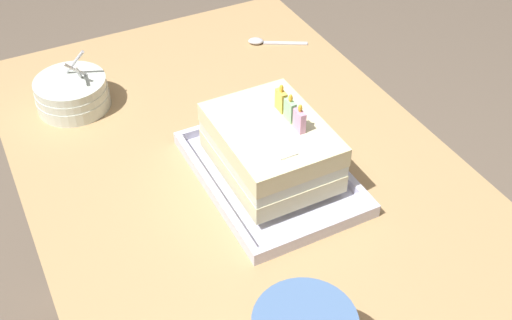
% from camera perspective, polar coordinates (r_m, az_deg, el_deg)
% --- Properties ---
extents(dining_table, '(1.10, 0.72, 0.76)m').
position_cam_1_polar(dining_table, '(1.18, -1.19, -5.09)').
color(dining_table, tan).
rests_on(dining_table, ground_plane).
extents(foil_tray, '(0.32, 0.22, 0.02)m').
position_cam_1_polar(foil_tray, '(1.08, 1.30, -1.30)').
color(foil_tray, silver).
rests_on(foil_tray, dining_table).
extents(birthday_cake, '(0.22, 0.16, 0.14)m').
position_cam_1_polar(birthday_cake, '(1.03, 1.36, 1.24)').
color(birthday_cake, beige).
rests_on(birthday_cake, foil_tray).
extents(bowl_stack, '(0.14, 0.14, 0.12)m').
position_cam_1_polar(bowl_stack, '(1.27, -16.29, 5.81)').
color(bowl_stack, silver).
rests_on(bowl_stack, dining_table).
extents(serving_spoon_near_tray, '(0.08, 0.12, 0.01)m').
position_cam_1_polar(serving_spoon_near_tray, '(1.43, 0.60, 10.67)').
color(serving_spoon_near_tray, silver).
rests_on(serving_spoon_near_tray, dining_table).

